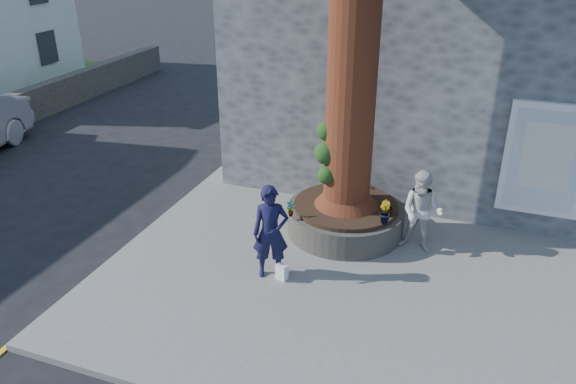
% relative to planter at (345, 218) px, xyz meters
% --- Properties ---
extents(ground, '(120.00, 120.00, 0.00)m').
position_rel_planter_xyz_m(ground, '(-0.80, -2.00, -0.41)').
color(ground, black).
rests_on(ground, ground).
extents(pavement, '(9.00, 8.00, 0.12)m').
position_rel_planter_xyz_m(pavement, '(0.70, -1.00, -0.35)').
color(pavement, slate).
rests_on(pavement, ground).
extents(yellow_line, '(0.10, 30.00, 0.01)m').
position_rel_planter_xyz_m(yellow_line, '(-3.85, -1.00, -0.41)').
color(yellow_line, yellow).
rests_on(yellow_line, ground).
extents(stone_shop, '(10.30, 8.30, 6.30)m').
position_rel_planter_xyz_m(stone_shop, '(1.70, 5.20, 2.75)').
color(stone_shop, '#484B4D').
rests_on(stone_shop, ground).
extents(planter, '(2.30, 2.30, 0.60)m').
position_rel_planter_xyz_m(planter, '(0.00, 0.00, 0.00)').
color(planter, black).
rests_on(planter, pavement).
extents(man, '(0.73, 0.62, 1.69)m').
position_rel_planter_xyz_m(man, '(-0.81, -1.95, 0.55)').
color(man, black).
rests_on(man, pavement).
extents(woman, '(0.82, 0.66, 1.59)m').
position_rel_planter_xyz_m(woman, '(1.49, -0.21, 0.50)').
color(woman, beige).
rests_on(woman, pavement).
extents(shopping_bag, '(0.23, 0.17, 0.28)m').
position_rel_planter_xyz_m(shopping_bag, '(-0.58, -2.02, -0.15)').
color(shopping_bag, white).
rests_on(shopping_bag, pavement).
extents(plant_a, '(0.19, 0.16, 0.32)m').
position_rel_planter_xyz_m(plant_a, '(-0.85, -0.85, 0.47)').
color(plant_a, gray).
rests_on(plant_a, planter).
extents(plant_b, '(0.32, 0.32, 0.42)m').
position_rel_planter_xyz_m(plant_b, '(0.85, -0.49, 0.52)').
color(plant_b, gray).
rests_on(plant_b, planter).
extents(plant_c, '(0.29, 0.29, 0.37)m').
position_rel_planter_xyz_m(plant_c, '(0.85, -0.19, 0.49)').
color(plant_c, gray).
rests_on(plant_c, planter).
extents(plant_d, '(0.35, 0.35, 0.30)m').
position_rel_planter_xyz_m(plant_d, '(-0.02, 0.85, 0.46)').
color(plant_d, gray).
rests_on(plant_d, planter).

